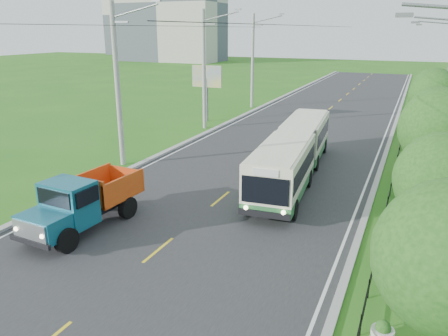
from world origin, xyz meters
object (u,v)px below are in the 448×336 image
Objects in this scene: pole_near at (118,85)px; pole_mid at (204,70)px; streetlight_far at (446,73)px; bus at (295,150)px; tree_second at (444,184)px; dump_truck at (83,199)px; planter_mid at (406,171)px; billboard_left at (207,80)px; tree_fourth at (437,118)px; tree_third at (441,133)px; tree_back at (434,91)px; tree_fifth at (436,98)px; planter_far at (410,141)px; planter_front at (383,333)px; planter_near at (398,222)px; pole_far at (253,61)px.

pole_near is 12.00m from pole_mid.
streetlight_far is 0.62× the size of bus.
tree_second is 14.16m from dump_truck.
streetlight_far is (0.79, 25.86, 1.38)m from tree_second.
billboard_left is at bearing 151.08° from planter_mid.
streetlight_far reaches higher than tree_fourth.
tree_third is 1.09× the size of tree_back.
planter_far is (-1.26, 1.86, -3.57)m from tree_fifth.
planter_front is 8.00m from planter_near.
planter_mid is (-1.26, -6.14, -3.57)m from tree_fifth.
planter_near is (16.86, -15.00, -4.81)m from pole_mid.
dump_truck is at bearing -63.65° from pole_near.
streetlight_far reaches higher than planter_far.
dump_truck is (-12.63, -5.54, 1.08)m from planter_near.
planter_far is (-1.26, 7.86, -3.30)m from tree_fourth.
tree_third is at bearing -2.71° from pole_near.
billboard_left reaches higher than planter_near.
tree_second is 0.36× the size of bus.
pole_mid is 14.93× the size of planter_mid.
tree_fifth is 0.99× the size of dump_truck.
pole_far is 30.78m from tree_third.
dump_truck is at bearing -133.03° from planter_mid.
pole_mid is 1.67× the size of tree_third.
pole_far is at bearing 90.00° from pole_near.
tree_back is 17.04m from bus.
bus reaches higher than planter_front.
dump_truck is at bearing -125.22° from tree_fifth.
tree_fifth is 14.64m from planter_near.
tree_third reaches higher than planter_near.
tree_third is 0.41× the size of bus.
tree_fourth is at bearing -20.74° from pole_mid.
planter_mid is 20.99m from billboard_left.
pole_mid is 22.25m from tree_third.
bus is 2.51× the size of dump_truck.
pole_far is at bearing 111.01° from bus.
planter_front is at bearing -69.83° from bus.
dump_truck is (-13.89, -19.68, -2.49)m from tree_fifth.
tree_fifth is 12.00m from bus.
pole_mid is at bearing 105.02° from dump_truck.
pole_near reaches higher than planter_mid.
tree_back is at bearing 86.43° from planter_near.
planter_near is at bearing -41.65° from pole_mid.
planter_mid is (0.00, 8.00, 0.00)m from planter_near.
billboard_left is (-20.14, -4.00, -1.04)m from streetlight_far.
billboard_left is 24.29m from dump_truck.
streetlight_far is 20.56m from billboard_left.
planter_mid is at bearing 90.00° from planter_front.
tree_second is 20.16m from planter_far.
billboard_left is at bearing -173.69° from tree_back.
tree_fourth is 8.23m from bus.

